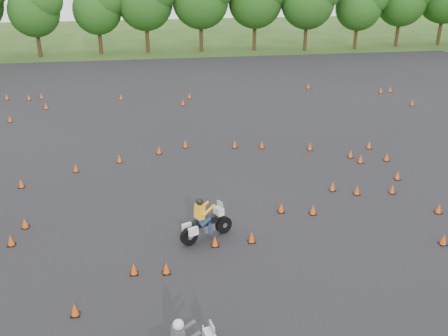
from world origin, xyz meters
The scene contains 5 objects.
ground centered at (0.00, 0.00, 0.00)m, with size 140.00×140.00×0.00m, color #2D5119.
asphalt_pad centered at (0.00, 6.00, 0.01)m, with size 62.00×62.00×0.00m, color black.
treeline centered at (2.08, 34.75, 4.63)m, with size 87.08×32.40×10.12m.
traffic_cones centered at (-0.13, 5.56, 0.23)m, with size 36.41×32.75×0.45m.
rider_yellow centered at (-1.37, -0.45, 0.94)m, with size 2.44×0.75×1.88m, color orange, non-canonical shape.
Camera 1 is at (-3.30, -18.24, 11.16)m, focal length 40.00 mm.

